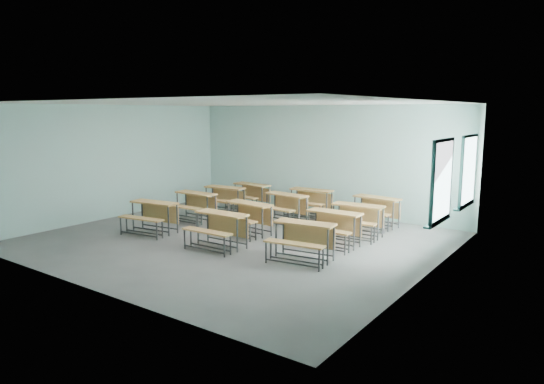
{
  "coord_description": "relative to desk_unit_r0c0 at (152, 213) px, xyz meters",
  "views": [
    {
      "loc": [
        7.17,
        -8.64,
        3.0
      ],
      "look_at": [
        0.16,
        1.2,
        1.0
      ],
      "focal_mm": 32.0,
      "sensor_mm": 36.0,
      "label": 1
    }
  ],
  "objects": [
    {
      "name": "desk_unit_r3c2",
      "position": [
        4.24,
        3.88,
        0.0
      ],
      "size": [
        1.34,
        0.98,
        0.78
      ],
      "rotation": [
        0.0,
        0.0,
        -0.12
      ],
      "color": "#B88042",
      "rests_on": "ground"
    },
    {
      "name": "desk_unit_r0c1",
      "position": [
        2.24,
        -0.03,
        0.0
      ],
      "size": [
        1.27,
        0.86,
        0.78
      ],
      "rotation": [
        0.0,
        0.0,
        0.02
      ],
      "color": "#B88042",
      "rests_on": "ground"
    },
    {
      "name": "desk_unit_r2c2",
      "position": [
        4.32,
        2.62,
        0.0
      ],
      "size": [
        1.3,
        0.92,
        0.78
      ],
      "rotation": [
        0.0,
        0.0,
        0.06
      ],
      "color": "#B88042",
      "rests_on": "ground"
    },
    {
      "name": "room",
      "position": [
        2.21,
        0.8,
        1.07
      ],
      "size": [
        9.04,
        8.04,
        3.24
      ],
      "color": "slate",
      "rests_on": "ground"
    },
    {
      "name": "desk_unit_r1c0",
      "position": [
        -0.16,
        1.62,
        0.0
      ],
      "size": [
        1.26,
        0.85,
        0.78
      ],
      "rotation": [
        0.0,
        0.0,
        0.01
      ],
      "color": "#B88042",
      "rests_on": "ground"
    },
    {
      "name": "desk_unit_r1c1",
      "position": [
        1.99,
        1.28,
        0.0
      ],
      "size": [
        1.32,
        0.94,
        0.78
      ],
      "rotation": [
        0.0,
        0.0,
        -0.09
      ],
      "color": "#B88042",
      "rests_on": "ground"
    },
    {
      "name": "desk_unit_r0c2",
      "position": [
        4.27,
        0.24,
        0.0
      ],
      "size": [
        1.35,
        0.99,
        0.78
      ],
      "rotation": [
        0.0,
        0.0,
        0.13
      ],
      "color": "#B88042",
      "rests_on": "ground"
    },
    {
      "name": "desk_unit_r3c1",
      "position": [
        2.18,
        4.0,
        0.0
      ],
      "size": [
        1.3,
        0.91,
        0.78
      ],
      "rotation": [
        0.0,
        0.0,
        0.06
      ],
      "color": "#B88042",
      "rests_on": "ground"
    },
    {
      "name": "desk_unit_r0c0",
      "position": [
        0.0,
        0.0,
        0.0
      ],
      "size": [
        1.35,
        1.0,
        0.78
      ],
      "rotation": [
        0.0,
        0.0,
        0.13
      ],
      "color": "#B88042",
      "rests_on": "ground"
    },
    {
      "name": "desk_unit_r3c0",
      "position": [
        0.1,
        3.82,
        0.0
      ],
      "size": [
        1.32,
        0.95,
        0.78
      ],
      "rotation": [
        0.0,
        0.0,
        -0.09
      ],
      "color": "#B88042",
      "rests_on": "ground"
    },
    {
      "name": "desk_unit_r2c1",
      "position": [
        2.02,
        2.89,
        0.0
      ],
      "size": [
        1.33,
        0.97,
        0.78
      ],
      "rotation": [
        0.0,
        0.0,
        -0.11
      ],
      "color": "#B88042",
      "rests_on": "ground"
    },
    {
      "name": "desk_unit_r2c0",
      "position": [
        -0.17,
        2.88,
        0.0
      ],
      "size": [
        1.34,
        0.97,
        0.78
      ],
      "rotation": [
        0.0,
        0.0,
        0.11
      ],
      "color": "#B88042",
      "rests_on": "ground"
    },
    {
      "name": "desk_unit_r1c2",
      "position": [
        4.23,
        1.56,
        0.0
      ],
      "size": [
        1.26,
        0.86,
        0.78
      ],
      "rotation": [
        0.0,
        0.0,
        0.01
      ],
      "color": "#B88042",
      "rests_on": "ground"
    }
  ]
}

